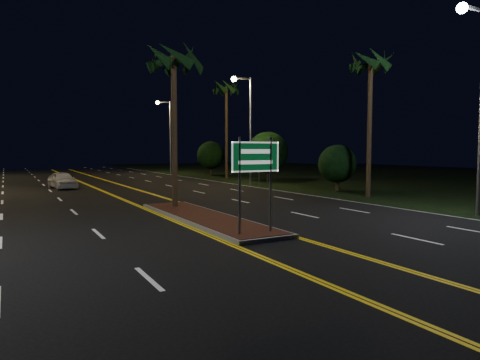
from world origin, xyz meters
TOP-DOWN VIEW (x-y plane):
  - ground at (0.00, 0.00)m, footprint 120.00×120.00m
  - grass_right at (30.00, 25.00)m, footprint 40.00×110.00m
  - median_island at (0.00, 7.00)m, footprint 2.25×10.25m
  - highway_sign at (0.00, 2.80)m, footprint 1.80×0.08m
  - streetlight_right_near at (10.61, 2.00)m, footprint 1.91×0.44m
  - streetlight_right_mid at (10.61, 22.00)m, footprint 1.91×0.44m
  - streetlight_right_far at (10.61, 42.00)m, footprint 1.91×0.44m
  - palm_median at (0.00, 10.50)m, footprint 2.40×2.40m
  - palm_right_near at (12.50, 10.00)m, footprint 2.40×2.40m
  - palm_right_far at (12.80, 30.00)m, footprint 2.40×2.40m
  - shrub_near at (13.50, 14.00)m, footprint 2.70×2.70m
  - shrub_mid at (14.00, 24.00)m, footprint 3.78×3.78m
  - shrub_far at (13.80, 36.00)m, footprint 3.24×3.24m
  - car_near at (-3.50, 25.53)m, footprint 2.57×4.76m
  - warning_sign at (10.80, 20.26)m, footprint 1.14×0.33m

SIDE VIEW (x-z plane):
  - ground at x=0.00m, z-range 0.00..0.00m
  - grass_right at x=30.00m, z-range 0.00..0.01m
  - median_island at x=0.00m, z-range 0.00..0.17m
  - car_near at x=-3.50m, z-range 0.00..1.51m
  - warning_sign at x=10.80m, z-range 0.45..3.26m
  - shrub_near at x=13.50m, z-range 0.30..3.60m
  - shrub_far at x=13.80m, z-range 0.36..4.32m
  - highway_sign at x=0.00m, z-range 0.80..4.00m
  - shrub_mid at x=14.00m, z-range 0.42..5.04m
  - streetlight_right_near at x=10.61m, z-range 1.16..10.16m
  - streetlight_right_mid at x=10.61m, z-range 1.16..10.16m
  - streetlight_right_far at x=10.61m, z-range 1.16..10.16m
  - palm_median at x=0.00m, z-range 3.13..11.43m
  - palm_right_near at x=12.50m, z-range 3.56..12.86m
  - palm_right_far at x=12.80m, z-range 3.99..14.29m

